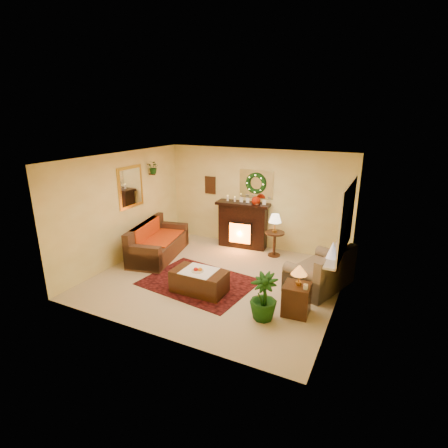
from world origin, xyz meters
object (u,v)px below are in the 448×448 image
at_px(side_table_round, 274,244).
at_px(sofa, 159,240).
at_px(end_table_square, 296,300).
at_px(coffee_table, 199,282).
at_px(fireplace, 243,227).
at_px(loveseat, 320,268).

bearing_deg(side_table_round, sofa, -153.24).
height_order(side_table_round, end_table_square, side_table_round).
relative_size(sofa, coffee_table, 1.83).
height_order(end_table_square, coffee_table, end_table_square).
relative_size(side_table_round, coffee_table, 0.58).
xyz_separation_m(fireplace, side_table_round, (0.97, -0.25, -0.22)).
height_order(side_table_round, coffee_table, side_table_round).
xyz_separation_m(fireplace, coffee_table, (0.22, -2.71, -0.34)).
bearing_deg(side_table_round, loveseat, -40.46).
xyz_separation_m(side_table_round, coffee_table, (-0.75, -2.46, -0.12)).
bearing_deg(sofa, end_table_square, -28.55).
xyz_separation_m(sofa, fireplace, (1.62, 1.56, 0.12)).
relative_size(loveseat, side_table_round, 2.32).
height_order(sofa, coffee_table, sofa).
distance_m(sofa, end_table_square, 3.95).
distance_m(fireplace, coffee_table, 2.74).
relative_size(fireplace, loveseat, 0.86).
height_order(fireplace, coffee_table, fireplace).
bearing_deg(coffee_table, sofa, 148.00).
bearing_deg(fireplace, coffee_table, -90.60).
xyz_separation_m(loveseat, end_table_square, (-0.15, -1.23, -0.15)).
xyz_separation_m(fireplace, loveseat, (2.32, -1.41, -0.13)).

